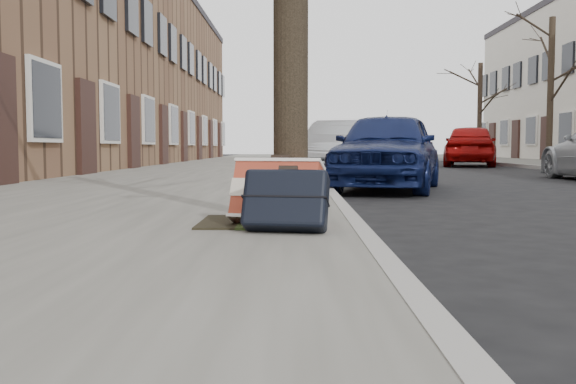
{
  "coord_description": "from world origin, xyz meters",
  "views": [
    {
      "loc": [
        -1.71,
        -3.58,
        0.69
      ],
      "look_at": [
        -1.77,
        0.8,
        0.38
      ],
      "focal_mm": 40.0,
      "sensor_mm": 36.0,
      "label": 1
    }
  ],
  "objects_px": {
    "suitcase_red": "(277,192)",
    "car_near_front": "(388,150)",
    "suitcase_navy": "(286,199)",
    "car_near_mid": "(341,145)"
  },
  "relations": [
    {
      "from": "suitcase_red",
      "to": "car_near_mid",
      "type": "height_order",
      "value": "car_near_mid"
    },
    {
      "from": "suitcase_red",
      "to": "car_near_mid",
      "type": "bearing_deg",
      "value": 99.35
    },
    {
      "from": "suitcase_red",
      "to": "car_near_front",
      "type": "distance_m",
      "value": 5.97
    },
    {
      "from": "suitcase_red",
      "to": "car_near_front",
      "type": "xyz_separation_m",
      "value": [
        1.62,
        5.74,
        0.28
      ]
    },
    {
      "from": "car_near_front",
      "to": "car_near_mid",
      "type": "relative_size",
      "value": 0.83
    },
    {
      "from": "suitcase_navy",
      "to": "car_near_front",
      "type": "bearing_deg",
      "value": 86.44
    },
    {
      "from": "car_near_mid",
      "to": "suitcase_red",
      "type": "bearing_deg",
      "value": -76.28
    },
    {
      "from": "suitcase_red",
      "to": "suitcase_navy",
      "type": "distance_m",
      "value": 0.36
    },
    {
      "from": "suitcase_red",
      "to": "car_near_front",
      "type": "height_order",
      "value": "car_near_front"
    },
    {
      "from": "suitcase_red",
      "to": "car_near_mid",
      "type": "xyz_separation_m",
      "value": [
        1.48,
        14.48,
        0.39
      ]
    }
  ]
}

